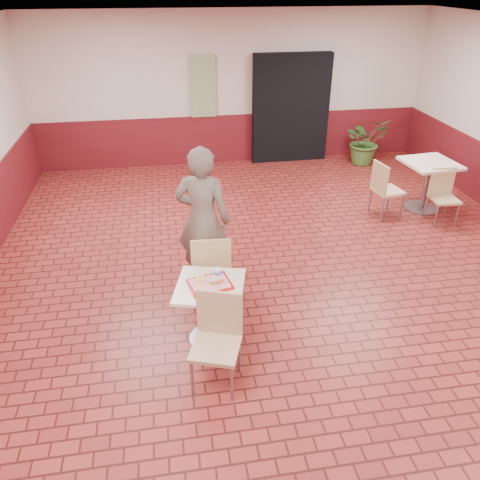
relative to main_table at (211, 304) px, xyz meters
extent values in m
cube|color=maroon|center=(1.10, 0.63, -0.49)|extent=(8.00, 10.00, 0.01)
cube|color=white|center=(1.10, 0.63, 2.51)|extent=(8.00, 10.00, 0.01)
cube|color=beige|center=(1.10, 5.63, 1.01)|extent=(8.00, 0.01, 3.00)
cube|color=#581016|center=(1.10, 5.61, 0.01)|extent=(8.00, 0.04, 1.00)
cube|color=black|center=(2.30, 5.51, 0.61)|extent=(1.60, 0.22, 2.20)
cube|color=gray|center=(0.50, 5.57, 1.11)|extent=(0.50, 0.03, 1.20)
cube|color=beige|center=(0.00, 0.00, 0.22)|extent=(0.69, 0.69, 0.04)
cylinder|color=gray|center=(0.00, 0.00, -0.15)|extent=(0.08, 0.08, 0.69)
cylinder|color=gray|center=(0.00, 0.00, -0.48)|extent=(0.50, 0.50, 0.03)
cube|color=tan|center=(-0.02, -0.64, -0.04)|extent=(0.57, 0.57, 0.04)
cube|color=tan|center=(0.04, -0.45, 0.23)|extent=(0.43, 0.18, 0.49)
cylinder|color=gray|center=(-0.27, -0.76, -0.27)|extent=(0.03, 0.03, 0.43)
cylinder|color=gray|center=(0.09, -0.89, -0.27)|extent=(0.03, 0.03, 0.43)
cylinder|color=gray|center=(-0.14, -0.40, -0.27)|extent=(0.03, 0.03, 0.43)
cylinder|color=gray|center=(0.22, -0.53, -0.27)|extent=(0.03, 0.03, 0.43)
cube|color=tan|center=(0.08, 0.71, -0.03)|extent=(0.48, 0.48, 0.04)
cube|color=tan|center=(0.07, 0.50, 0.24)|extent=(0.45, 0.06, 0.50)
cylinder|color=gray|center=(0.29, 0.89, -0.27)|extent=(0.03, 0.03, 0.44)
cylinder|color=gray|center=(-0.10, 0.91, -0.27)|extent=(0.03, 0.03, 0.44)
cylinder|color=gray|center=(0.27, 0.50, -0.27)|extent=(0.03, 0.03, 0.44)
cylinder|color=gray|center=(-0.12, 0.52, -0.27)|extent=(0.03, 0.03, 0.44)
imported|color=#695D51|center=(0.04, 1.10, 0.44)|extent=(0.79, 0.65, 1.86)
cube|color=#AE0D10|center=(0.00, 0.00, 0.25)|extent=(0.43, 0.33, 0.02)
cube|color=#E18585|center=(0.00, 0.00, 0.26)|extent=(0.38, 0.28, 0.00)
torus|color=#F6D659|center=(-0.09, 0.07, 0.28)|extent=(0.10, 0.10, 0.03)
ellipsoid|color=#C16C38|center=(0.07, 0.00, 0.28)|extent=(0.15, 0.09, 0.04)
cube|color=white|center=(0.07, 0.00, 0.31)|extent=(0.14, 0.08, 0.01)
ellipsoid|color=gold|center=(0.01, -0.01, 0.28)|extent=(0.04, 0.03, 0.02)
cylinder|color=silver|center=(0.09, 0.11, 0.31)|extent=(0.07, 0.07, 0.10)
cylinder|color=blue|center=(0.09, 0.11, 0.32)|extent=(0.08, 0.08, 0.02)
cube|color=beige|center=(3.95, 2.72, 0.33)|extent=(0.80, 0.80, 0.04)
cylinder|color=gray|center=(3.95, 2.72, -0.09)|extent=(0.09, 0.09, 0.80)
cylinder|color=gray|center=(3.95, 2.72, -0.47)|extent=(0.58, 0.58, 0.03)
cube|color=#DCC184|center=(3.21, 2.61, -0.05)|extent=(0.49, 0.49, 0.04)
cube|color=#DCC184|center=(3.02, 2.58, 0.20)|extent=(0.10, 0.43, 0.47)
cylinder|color=gray|center=(3.42, 2.45, -0.28)|extent=(0.03, 0.03, 0.42)
cylinder|color=gray|center=(3.37, 2.82, -0.28)|extent=(0.03, 0.03, 0.42)
cylinder|color=gray|center=(3.06, 2.40, -0.28)|extent=(0.03, 0.03, 0.42)
cylinder|color=gray|center=(3.00, 2.76, -0.28)|extent=(0.03, 0.03, 0.42)
cube|color=#CEB57B|center=(3.98, 2.19, -0.08)|extent=(0.43, 0.43, 0.04)
cube|color=#CEB57B|center=(3.99, 2.38, 0.16)|extent=(0.41, 0.05, 0.44)
cylinder|color=gray|center=(3.80, 2.03, -0.29)|extent=(0.03, 0.03, 0.40)
cylinder|color=gray|center=(4.14, 2.01, -0.29)|extent=(0.03, 0.03, 0.40)
cylinder|color=gray|center=(3.82, 2.38, -0.29)|extent=(0.03, 0.03, 0.40)
cylinder|color=gray|center=(4.16, 2.36, -0.29)|extent=(0.03, 0.03, 0.40)
imported|color=#3D6729|center=(3.82, 5.03, 0.00)|extent=(1.03, 0.94, 0.98)
camera|label=1|loc=(-0.34, -3.97, 3.03)|focal=35.00mm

